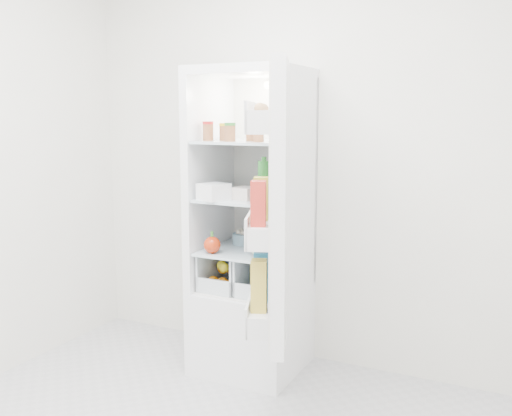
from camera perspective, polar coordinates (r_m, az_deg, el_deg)
The scene contains 21 objects.
room_walls at distance 2.19m, azimuth -10.26°, elevation 10.74°, with size 3.02×3.02×2.61m.
refrigerator at distance 3.47m, azimuth -0.10°, elevation -5.20°, with size 0.60×0.60×1.80m.
shelf_low at distance 3.39m, azimuth -0.58°, elevation -4.21°, with size 0.49×0.53×0.01m, color silver.
shelf_mid at distance 3.34m, azimuth -0.59°, elevation 0.98°, with size 0.49×0.53×0.01m, color silver.
shelf_top at distance 3.31m, azimuth -0.59°, elevation 6.65°, with size 0.49×0.53×0.01m, color silver.
crisper_left at distance 3.48m, azimuth -2.38°, elevation -6.08°, with size 0.23×0.46×0.22m, color silver, non-canonical shape.
crisper_right at distance 3.37m, azimuth 1.29°, elevation -6.57°, with size 0.23×0.46×0.22m, color silver, non-canonical shape.
condiment_jars at distance 3.22m, azimuth -2.19°, elevation 7.46°, with size 0.38×0.16×0.08m.
squeeze_bottle at distance 3.18m, azimuth 2.57°, elevation 8.32°, with size 0.05×0.05×0.18m, color silver.
tub_white at distance 3.22m, azimuth -4.25°, elevation 1.63°, with size 0.14×0.14×0.09m, color white.
tub_cream at distance 3.24m, azimuth -1.13°, elevation 1.49°, with size 0.12×0.12×0.07m, color beige.
tin_red at distance 3.09m, azimuth 0.33°, elevation 1.08°, with size 0.10×0.10×0.07m, color #D84820.
foil_tray at distance 3.42m, azimuth -1.52°, elevation 1.64°, with size 0.16×0.12×0.04m, color #B7B7BB.
tub_green at distance 3.42m, azimuth 0.62°, elevation 1.96°, with size 0.10×0.13×0.08m, color #387B48.
red_cabbage at distance 3.24m, azimuth 1.22°, elevation -3.17°, with size 0.17×0.17×0.17m, color #571F5C.
bell_pepper at distance 3.28m, azimuth -4.41°, elevation -3.70°, with size 0.10×0.10×0.10m, color #B6290B.
mushroom_bowl at distance 3.51m, azimuth -1.22°, elevation -3.10°, with size 0.14×0.14×0.07m, color #81ABC0.
salad_bag at distance 3.21m, azimuth 0.33°, elevation -3.83°, with size 0.11×0.11×0.11m, color beige.
citrus_pile at distance 3.44m, azimuth -2.83°, elevation -6.57°, with size 0.20×0.24×0.16m.
veg_pile at distance 3.38m, azimuth 1.35°, elevation -7.36°, with size 0.16×0.30×0.10m.
fridge_door at distance 2.66m, azimuth 1.88°, elevation -0.20°, with size 0.36×0.58×1.30m.
Camera 1 is at (1.30, -1.76, 1.53)m, focal length 40.00 mm.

